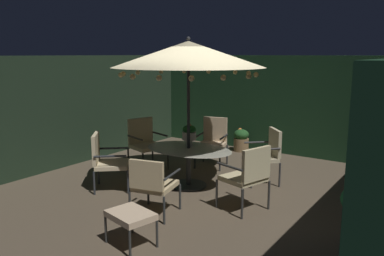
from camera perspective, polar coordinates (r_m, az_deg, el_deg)
ground_plane at (r=7.16m, az=1.72°, el=-8.76°), size 6.93×6.93×0.02m
hedge_backdrop_rear at (r=9.79m, az=12.38°, el=3.38°), size 6.93×0.30×2.34m
hedge_backdrop_left at (r=9.07m, az=-16.13°, el=2.65°), size 0.30×6.93×2.34m
patio_dining_table at (r=7.10m, az=-0.50°, el=-4.17°), size 1.67×1.14×0.71m
patio_umbrella at (r=6.87m, az=-0.53°, el=10.63°), size 2.67×2.67×2.67m
centerpiece_planter at (r=7.16m, az=-0.40°, el=-0.77°), size 0.26×0.26×0.41m
patio_chair_north at (r=5.83m, az=-5.77°, el=-7.87°), size 0.71×0.74×0.90m
patio_chair_northeast at (r=6.05m, az=8.15°, el=-6.53°), size 0.73×0.76×1.02m
patio_chair_east at (r=7.42m, az=10.80°, el=-3.42°), size 0.80×0.80×1.02m
patio_chair_southeast at (r=8.45m, az=3.06°, el=-1.57°), size 0.70×0.71×1.03m
patio_chair_south at (r=8.27m, az=-6.87°, el=-1.78°), size 0.76×0.78×1.05m
patio_chair_southwest at (r=7.12m, az=-12.43°, el=-4.32°), size 0.85×0.85×1.01m
ottoman_footrest at (r=5.08m, az=-8.90°, el=-12.53°), size 0.65×0.55×0.44m
potted_plant_left_far at (r=9.82m, az=7.16°, el=-1.72°), size 0.37×0.37×0.56m
potted_plant_right_far at (r=5.69m, az=23.71°, el=-10.71°), size 0.60×0.60×0.71m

